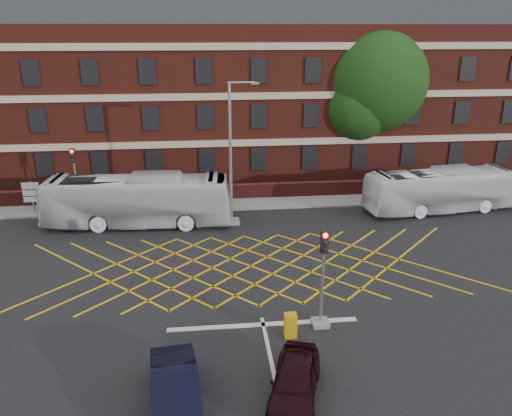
{
  "coord_description": "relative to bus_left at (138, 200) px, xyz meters",
  "views": [
    {
      "loc": [
        -2.23,
        -21.36,
        11.68
      ],
      "look_at": [
        0.23,
        1.5,
        3.4
      ],
      "focal_mm": 35.0,
      "sensor_mm": 36.0,
      "label": 1
    }
  ],
  "objects": [
    {
      "name": "traffic_light_far",
      "position": [
        -4.39,
        3.19,
        0.15
      ],
      "size": [
        0.7,
        0.7,
        4.27
      ],
      "color": "slate",
      "rests_on": "ground"
    },
    {
      "name": "deciduous_tree",
      "position": [
        17.71,
        9.15,
        5.63
      ],
      "size": [
        8.42,
        8.39,
        12.02
      ],
      "color": "black",
      "rests_on": "ground"
    },
    {
      "name": "utility_cabinet",
      "position": [
        7.41,
        -13.06,
        -1.11
      ],
      "size": [
        0.48,
        0.43,
        1.0
      ],
      "primitive_type": "cube",
      "color": "#CA940B",
      "rests_on": "ground"
    },
    {
      "name": "box_junction_hatching",
      "position": [
        6.43,
        -6.63,
        -1.61
      ],
      "size": [
        8.22,
        8.22,
        0.02
      ],
      "primitive_type": "cube",
      "rotation": [
        0.0,
        0.0,
        0.79
      ],
      "color": "#CC990C",
      "rests_on": "ground"
    },
    {
      "name": "bus_left",
      "position": [
        0.0,
        0.0,
        0.0
      ],
      "size": [
        11.76,
        3.52,
        3.23
      ],
      "primitive_type": "imported",
      "rotation": [
        0.0,
        0.0,
        1.5
      ],
      "color": "silver",
      "rests_on": "ground"
    },
    {
      "name": "traffic_light_near",
      "position": [
        8.79,
        -12.41,
        0.15
      ],
      "size": [
        0.7,
        0.7,
        4.27
      ],
      "color": "slate",
      "rests_on": "ground"
    },
    {
      "name": "direction_signs",
      "position": [
        -7.3,
        2.94,
        -0.24
      ],
      "size": [
        1.1,
        0.16,
        2.2
      ],
      "color": "gray",
      "rests_on": "ground"
    },
    {
      "name": "street_lamp",
      "position": [
        5.89,
        -0.35,
        1.4
      ],
      "size": [
        2.25,
        1.0,
        8.8
      ],
      "color": "slate",
      "rests_on": "ground"
    },
    {
      "name": "boundary_wall",
      "position": [
        6.43,
        4.37,
        -1.07
      ],
      "size": [
        56.0,
        0.5,
        1.1
      ],
      "primitive_type": "cube",
      "color": "#521716",
      "rests_on": "ground"
    },
    {
      "name": "bus_right",
      "position": [
        20.0,
        0.45,
        -0.16
      ],
      "size": [
        10.66,
        3.57,
        2.91
      ],
      "primitive_type": "imported",
      "rotation": [
        0.0,
        0.0,
        1.68
      ],
      "color": "silver",
      "rests_on": "ground"
    },
    {
      "name": "car_maroon",
      "position": [
        6.95,
        -16.54,
        -0.97
      ],
      "size": [
        2.59,
        4.09,
        1.3
      ],
      "primitive_type": "imported",
      "rotation": [
        0.0,
        0.0,
        -0.3
      ],
      "color": "black",
      "rests_on": "ground"
    },
    {
      "name": "far_pavement",
      "position": [
        6.43,
        3.37,
        -1.56
      ],
      "size": [
        60.0,
        3.0,
        0.12
      ],
      "primitive_type": "cube",
      "color": "slate",
      "rests_on": "ground"
    },
    {
      "name": "car_navy",
      "position": [
        3.02,
        -16.71,
        -0.91
      ],
      "size": [
        1.96,
        4.42,
        1.41
      ],
      "primitive_type": "imported",
      "rotation": [
        0.0,
        0.0,
        0.11
      ],
      "color": "black",
      "rests_on": "ground"
    },
    {
      "name": "ground",
      "position": [
        6.43,
        -8.63,
        -1.62
      ],
      "size": [
        120.0,
        120.0,
        0.0
      ],
      "primitive_type": "plane",
      "color": "black",
      "rests_on": "ground"
    },
    {
      "name": "stop_line",
      "position": [
        6.43,
        -12.13,
        -1.61
      ],
      "size": [
        8.0,
        0.3,
        0.02
      ],
      "primitive_type": "cube",
      "color": "silver",
      "rests_on": "ground"
    },
    {
      "name": "victorian_building",
      "position": [
        6.67,
        13.37,
        6.22
      ],
      "size": [
        51.0,
        12.17,
        20.4
      ],
      "color": "#5E2018",
      "rests_on": "ground"
    }
  ]
}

